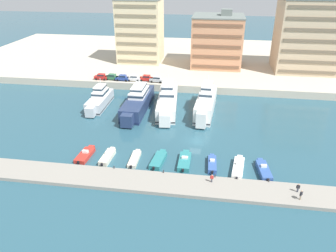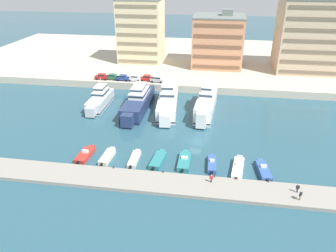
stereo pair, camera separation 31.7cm
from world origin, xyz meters
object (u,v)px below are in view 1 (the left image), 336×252
object	(u,v)px
yacht_navy_left	(138,101)
pedestrian_near_edge	(301,194)
pedestrian_mid_deck	(212,178)
yacht_silver_far_left	(99,99)
motorboat_cream_mid_left	(135,159)
car_silver_center_right	(157,79)
motorboat_blue_center_right	(212,164)
car_red_far_left	(101,76)
car_white_center_left	(134,78)
motorboat_blue_right	(264,170)
motorboat_cream_left	(108,157)
motorboat_teal_center_left	(158,160)
motorboat_red_far_left	(85,155)
motorboat_white_mid_right	(238,168)
yacht_white_mid_left	(167,100)
car_blue_mid_left	(122,78)
car_green_left	(112,77)
pedestrian_far_side	(298,187)
motorboat_teal_center	(185,161)
car_red_center	(146,78)
yacht_white_center_left	(206,102)

from	to	relation	value
yacht_navy_left	pedestrian_near_edge	xyz separation A→B (m)	(34.16, -33.05, -0.55)
pedestrian_mid_deck	yacht_silver_far_left	bearing A→B (deg)	134.69
motorboat_cream_mid_left	car_silver_center_right	xyz separation A→B (m)	(-3.04, 40.91, 2.80)
motorboat_blue_center_right	car_red_far_left	size ratio (longest dim) A/B	1.53
pedestrian_mid_deck	car_white_center_left	bearing A→B (deg)	118.17
yacht_navy_left	motorboat_blue_right	size ratio (longest dim) A/B	3.23
motorboat_cream_left	motorboat_teal_center_left	xyz separation A→B (m)	(10.03, 0.40, -0.05)
motorboat_red_far_left	motorboat_white_mid_right	size ratio (longest dim) A/B	0.84
motorboat_blue_center_right	car_white_center_left	bearing A→B (deg)	121.53
yacht_white_mid_left	motorboat_cream_left	xyz separation A→B (m)	(-7.84, -26.30, -1.94)
yacht_white_mid_left	car_blue_mid_left	bearing A→B (deg)	137.65
motorboat_red_far_left	motorboat_cream_mid_left	size ratio (longest dim) A/B	1.02
car_green_left	car_white_center_left	size ratio (longest dim) A/B	1.03
car_white_center_left	pedestrian_far_side	bearing A→B (deg)	-50.53
motorboat_teal_center	motorboat_teal_center_left	bearing A→B (deg)	-176.03
car_red_center	pedestrian_mid_deck	bearing A→B (deg)	-65.73
yacht_silver_far_left	motorboat_cream_left	size ratio (longest dim) A/B	2.42
yacht_navy_left	pedestrian_mid_deck	xyz separation A→B (m)	(20.09, -30.47, -0.69)
motorboat_red_far_left	pedestrian_near_edge	bearing A→B (deg)	-12.09
car_blue_mid_left	motorboat_teal_center	bearing A→B (deg)	-59.87
pedestrian_near_edge	car_silver_center_right	bearing A→B (deg)	123.05
motorboat_teal_center	motorboat_blue_center_right	world-z (taller)	motorboat_blue_center_right
car_blue_mid_left	car_green_left	bearing A→B (deg)	174.56
car_red_center	motorboat_teal_center	bearing A→B (deg)	-68.61
yacht_white_center_left	motorboat_cream_left	size ratio (longest dim) A/B	3.24
motorboat_cream_left	motorboat_cream_mid_left	xyz separation A→B (m)	(5.35, 0.24, -0.15)
motorboat_blue_center_right	yacht_white_center_left	bearing A→B (deg)	95.53
motorboat_cream_left	car_white_center_left	size ratio (longest dim) A/B	1.57
yacht_white_mid_left	motorboat_white_mid_right	size ratio (longest dim) A/B	2.86
pedestrian_far_side	motorboat_red_far_left	bearing A→B (deg)	170.67
car_blue_mid_left	pedestrian_near_edge	size ratio (longest dim) A/B	2.33
yacht_navy_left	motorboat_cream_left	world-z (taller)	yacht_navy_left
motorboat_cream_left	motorboat_teal_center_left	distance (m)	10.04
yacht_white_center_left	car_blue_mid_left	xyz separation A→B (m)	(-26.19, 15.23, 0.46)
car_red_far_left	car_white_center_left	xyz separation A→B (m)	(10.42, 0.13, 0.00)
car_white_center_left	pedestrian_near_edge	xyz separation A→B (m)	(39.16, -49.45, -1.46)
motorboat_red_far_left	motorboat_cream_left	world-z (taller)	motorboat_cream_left
yacht_white_mid_left	motorboat_cream_mid_left	distance (m)	26.27
car_green_left	car_white_center_left	bearing A→B (deg)	-0.94
car_white_center_left	car_silver_center_right	bearing A→B (deg)	-1.10
motorboat_red_far_left	car_green_left	xyz separation A→B (m)	(-7.14, 41.20, 2.74)
motorboat_cream_left	car_red_far_left	xyz separation A→B (m)	(-15.18, 41.15, 2.66)
motorboat_teal_center	car_green_left	size ratio (longest dim) A/B	1.71
yacht_silver_far_left	car_green_left	distance (m)	16.03
car_blue_mid_left	motorboat_white_mid_right	bearing A→B (deg)	-50.95
motorboat_teal_center_left	motorboat_blue_right	distance (m)	19.62
motorboat_blue_center_right	pedestrian_far_side	bearing A→B (deg)	-25.31
motorboat_red_far_left	motorboat_cream_left	size ratio (longest dim) A/B	1.03
car_blue_mid_left	car_silver_center_right	bearing A→B (deg)	0.42
yacht_silver_far_left	motorboat_cream_left	bearing A→B (deg)	-67.82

